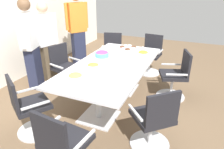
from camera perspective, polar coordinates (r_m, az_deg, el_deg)
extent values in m
cube|color=brown|center=(3.86, 0.00, -7.52)|extent=(10.00, 10.00, 0.01)
cube|color=white|center=(4.81, -28.22, 13.99)|extent=(8.00, 0.10, 2.80)
cube|color=silver|center=(3.53, 0.00, 2.66)|extent=(2.40, 1.20, 0.04)
cube|color=silver|center=(3.44, -3.68, -11.71)|extent=(0.56, 0.56, 0.02)
cylinder|color=silver|center=(3.24, -3.85, -6.60)|extent=(0.09, 0.09, 0.69)
cube|color=silver|center=(4.30, 2.89, -3.77)|extent=(0.56, 0.56, 0.02)
cylinder|color=silver|center=(4.14, 2.99, 0.59)|extent=(0.09, 0.09, 0.69)
cylinder|color=silver|center=(3.37, -20.27, -14.32)|extent=(0.74, 0.74, 0.02)
cylinder|color=silver|center=(3.25, -20.83, -11.33)|extent=(0.05, 0.05, 0.41)
cube|color=black|center=(3.12, -21.46, -7.83)|extent=(0.63, 0.63, 0.06)
cube|color=black|center=(2.98, -26.02, -4.92)|extent=(0.26, 0.39, 0.42)
cube|color=silver|center=(3.28, -22.89, -4.08)|extent=(0.33, 0.22, 0.02)
cube|color=silver|center=(2.85, -20.53, -8.02)|extent=(0.33, 0.22, 0.02)
cube|color=black|center=(2.38, -12.59, -17.70)|extent=(0.51, 0.51, 0.06)
cube|color=black|center=(2.12, -17.05, -15.90)|extent=(0.09, 0.44, 0.42)
cube|color=silver|center=(2.45, -17.30, -13.35)|extent=(0.37, 0.07, 0.02)
cube|color=silver|center=(2.18, -7.79, -17.75)|extent=(0.37, 0.07, 0.02)
cylinder|color=silver|center=(3.01, 10.38, -18.37)|extent=(0.76, 0.76, 0.02)
cylinder|color=silver|center=(2.87, 10.70, -15.20)|extent=(0.05, 0.05, 0.41)
cube|color=black|center=(2.73, 11.09, -11.41)|extent=(0.65, 0.65, 0.06)
cube|color=black|center=(2.45, 14.01, -9.45)|extent=(0.33, 0.35, 0.42)
cube|color=silver|center=(2.56, 6.47, -10.46)|extent=(0.29, 0.27, 0.02)
cube|color=silver|center=(2.78, 15.70, -8.20)|extent=(0.29, 0.27, 0.02)
cylinder|color=silver|center=(4.16, 15.93, -5.78)|extent=(0.69, 0.69, 0.02)
cylinder|color=silver|center=(4.06, 16.27, -3.15)|extent=(0.05, 0.05, 0.41)
cube|color=black|center=(3.96, 16.66, -0.15)|extent=(0.59, 0.59, 0.06)
cube|color=black|center=(3.93, 20.05, 2.96)|extent=(0.42, 0.18, 0.42)
cube|color=silver|center=(3.70, 17.64, -0.03)|extent=(0.15, 0.36, 0.02)
cube|color=silver|center=(4.14, 16.16, 2.76)|extent=(0.15, 0.36, 0.02)
cylinder|color=silver|center=(5.12, 10.16, 0.63)|extent=(0.59, 0.59, 0.02)
cylinder|color=silver|center=(5.04, 10.34, 2.87)|extent=(0.05, 0.05, 0.41)
cube|color=black|center=(4.96, 10.54, 5.38)|extent=(0.50, 0.50, 0.06)
cube|color=black|center=(5.08, 11.51, 8.60)|extent=(0.08, 0.44, 0.42)
cube|color=silver|center=(4.86, 13.39, 6.22)|extent=(0.37, 0.06, 0.02)
cube|color=silver|center=(4.99, 7.97, 7.15)|extent=(0.37, 0.06, 0.02)
cylinder|color=silver|center=(5.18, -0.12, 1.33)|extent=(0.66, 0.66, 0.02)
cylinder|color=silver|center=(5.10, -0.12, 3.56)|extent=(0.05, 0.05, 0.41)
cube|color=black|center=(5.02, -0.12, 6.04)|extent=(0.56, 0.56, 0.06)
cube|color=black|center=(5.15, 0.21, 9.30)|extent=(0.15, 0.43, 0.42)
cube|color=silver|center=(4.96, 2.70, 7.23)|extent=(0.36, 0.12, 0.02)
cube|color=silver|center=(5.02, -2.91, 7.46)|extent=(0.36, 0.12, 0.02)
cylinder|color=silver|center=(4.40, -12.03, -3.59)|extent=(0.65, 0.65, 0.02)
cylinder|color=silver|center=(4.31, -12.27, -1.06)|extent=(0.05, 0.05, 0.41)
cube|color=black|center=(4.22, -12.55, 1.80)|extent=(0.56, 0.56, 0.06)
cube|color=black|center=(4.29, -14.70, 5.39)|extent=(0.43, 0.14, 0.42)
cube|color=silver|center=(4.33, -10.27, 4.27)|extent=(0.12, 0.36, 0.02)
cube|color=silver|center=(4.03, -15.30, 2.29)|extent=(0.12, 0.36, 0.02)
cube|color=#232842|center=(4.51, -20.84, 1.78)|extent=(0.37, 0.29, 0.85)
cube|color=white|center=(4.30, -22.36, 11.20)|extent=(0.49, 0.35, 0.67)
sphere|color=brown|center=(4.23, -23.43, 17.53)|extent=(0.23, 0.23, 0.23)
cylinder|color=white|center=(4.53, -20.97, 12.43)|extent=(0.10, 0.10, 0.61)
cylinder|color=white|center=(4.07, -24.05, 10.74)|extent=(0.10, 0.10, 0.61)
cube|color=brown|center=(4.79, -17.09, 3.30)|extent=(0.36, 0.28, 0.81)
cube|color=white|center=(4.59, -18.21, 11.72)|extent=(0.48, 0.33, 0.64)
sphere|color=#DBAD89|center=(4.53, -18.99, 17.37)|extent=(0.22, 0.22, 0.22)
cylinder|color=white|center=(4.74, -15.59, 12.78)|extent=(0.10, 0.10, 0.57)
cylinder|color=white|center=(4.45, -21.09, 11.37)|extent=(0.10, 0.10, 0.57)
cube|color=#232842|center=(5.50, -9.23, 7.21)|extent=(0.38, 0.34, 0.89)
cube|color=orange|center=(5.32, -9.82, 15.45)|extent=(0.49, 0.42, 0.71)
cylinder|color=orange|center=(5.43, -7.23, 16.15)|extent=(0.11, 0.11, 0.64)
cylinder|color=orange|center=(5.21, -12.57, 15.44)|extent=(0.11, 0.11, 0.64)
cylinder|color=white|center=(3.94, 8.65, 5.58)|extent=(0.21, 0.21, 0.07)
ellipsoid|color=orange|center=(3.93, 8.68, 6.09)|extent=(0.18, 0.18, 0.07)
cylinder|color=white|center=(3.35, -5.27, 2.25)|extent=(0.20, 0.20, 0.06)
ellipsoid|color=yellow|center=(3.34, -5.29, 2.70)|extent=(0.18, 0.18, 0.05)
cylinder|color=white|center=(2.96, -10.18, -0.96)|extent=(0.22, 0.22, 0.08)
ellipsoid|color=tan|center=(2.94, -10.23, -0.28)|extent=(0.19, 0.19, 0.07)
cylinder|color=#4C9EC6|center=(3.88, -2.82, 5.57)|extent=(0.26, 0.26, 0.08)
ellipsoid|color=#9E3D8E|center=(3.86, -2.83, 6.12)|extent=(0.23, 0.23, 0.07)
cylinder|color=white|center=(4.39, 4.48, 7.31)|extent=(0.36, 0.36, 0.01)
torus|color=white|center=(4.50, 4.92, 8.03)|extent=(0.11, 0.11, 0.03)
torus|color=white|center=(4.50, 3.84, 8.05)|extent=(0.11, 0.11, 0.03)
torus|color=brown|center=(4.42, 2.85, 7.78)|extent=(0.11, 0.11, 0.03)
torus|color=pink|center=(4.29, 3.23, 7.26)|extent=(0.11, 0.11, 0.03)
torus|color=brown|center=(4.26, 4.38, 7.08)|extent=(0.11, 0.11, 0.03)
torus|color=white|center=(4.32, 5.99, 7.27)|extent=(0.11, 0.11, 0.03)
torus|color=brown|center=(4.43, 6.09, 7.71)|extent=(0.11, 0.11, 0.03)
cube|color=white|center=(3.55, 0.13, 3.81)|extent=(0.15, 0.15, 0.08)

